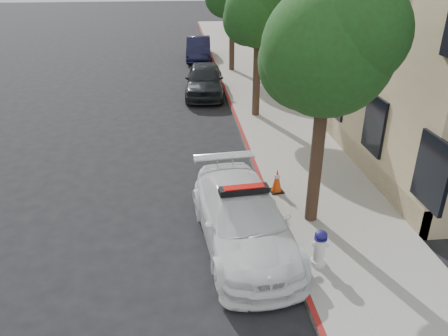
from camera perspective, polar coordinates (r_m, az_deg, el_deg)
The scene contains 10 objects.
ground at distance 12.48m, azimuth -4.34°, elevation -3.00°, with size 120.00×120.00×0.00m, color black.
sidewalk at distance 22.09m, azimuth 4.13°, elevation 10.22°, with size 3.20×50.00×0.15m, color gray.
curb_strip at distance 21.88m, azimuth 0.09°, elevation 10.13°, with size 0.12×50.00×0.15m, color maroon.
tree_near at distance 9.62m, azimuth 13.58°, elevation 14.79°, with size 2.92×2.82×5.62m.
tree_mid at distance 17.31m, azimuth 4.67°, elevation 19.66°, with size 2.77×2.64×5.43m.
police_car at distance 9.93m, azimuth 2.52°, elevation -6.59°, with size 2.31×4.82×1.50m.
parked_car_mid at distance 21.16m, azimuth -2.57°, elevation 11.43°, with size 1.76×4.37×1.49m, color black.
parked_car_far at distance 29.08m, azimuth -3.35°, elevation 15.32°, with size 1.50×4.30×1.42m, color black.
fire_hydrant at distance 9.43m, azimuth 12.38°, elevation -10.17°, with size 0.35×0.32×0.83m.
traffic_cone at distance 12.04m, azimuth 6.93°, elevation -1.62°, with size 0.41×0.41×0.69m.
Camera 1 is at (-0.23, -10.93, 6.01)m, focal length 35.00 mm.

